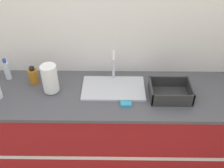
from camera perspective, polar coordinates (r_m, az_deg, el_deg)
wall_back at (r=2.36m, az=-0.06°, el=10.71°), size 4.74×0.06×2.60m
counter_cabinet at (r=2.59m, az=-0.16°, el=-9.82°), size 2.36×0.68×0.93m
sink at (r=2.30m, az=0.31°, el=-0.59°), size 0.55×0.33×0.31m
paper_towel_roll at (r=2.27m, az=-13.36°, el=1.13°), size 0.13×0.13×0.26m
dish_rack at (r=2.26m, az=12.52°, el=-1.85°), size 0.34×0.26×0.12m
bottle_amber at (r=2.45m, az=-16.77°, el=1.75°), size 0.08×0.08×0.16m
bottle_clear at (r=2.57m, az=-21.94°, el=2.86°), size 0.06×0.06×0.21m
sponge at (r=2.14m, az=3.07°, el=-4.33°), size 0.09×0.06×0.02m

